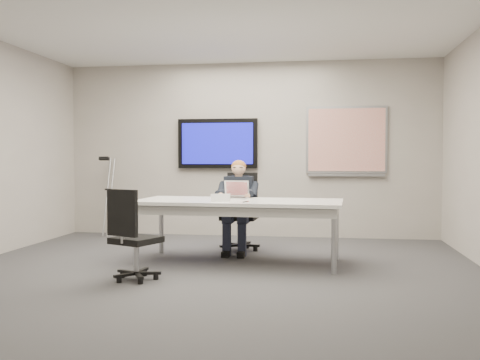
# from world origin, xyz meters

# --- Properties ---
(floor) EXTENTS (6.00, 6.00, 0.02)m
(floor) POSITION_xyz_m (0.00, 0.00, 0.00)
(floor) COLOR #3D3D40
(floor) RESTS_ON ground
(ceiling) EXTENTS (6.00, 6.00, 0.02)m
(ceiling) POSITION_xyz_m (0.00, 0.00, 2.80)
(ceiling) COLOR silver
(ceiling) RESTS_ON wall_back
(wall_back) EXTENTS (6.00, 0.02, 2.80)m
(wall_back) POSITION_xyz_m (0.00, 3.00, 1.40)
(wall_back) COLOR #A49D94
(wall_back) RESTS_ON ground
(wall_front) EXTENTS (6.00, 0.02, 2.80)m
(wall_front) POSITION_xyz_m (0.00, -3.00, 1.40)
(wall_front) COLOR #A49D94
(wall_front) RESTS_ON ground
(conference_table) EXTENTS (2.50, 1.15, 0.76)m
(conference_table) POSITION_xyz_m (0.19, 0.76, 0.67)
(conference_table) COLOR white
(conference_table) RESTS_ON ground
(tv_display) EXTENTS (1.30, 0.09, 0.80)m
(tv_display) POSITION_xyz_m (-0.50, 2.95, 1.50)
(tv_display) COLOR black
(tv_display) RESTS_ON wall_back
(whiteboard) EXTENTS (1.25, 0.08, 1.10)m
(whiteboard) POSITION_xyz_m (1.55, 2.97, 1.53)
(whiteboard) COLOR #9A9CA2
(whiteboard) RESTS_ON wall_back
(office_chair_far) EXTENTS (0.53, 0.53, 1.06)m
(office_chair_far) POSITION_xyz_m (0.07, 1.63, 0.33)
(office_chair_far) COLOR black
(office_chair_far) RESTS_ON ground
(office_chair_near) EXTENTS (0.59, 0.59, 0.94)m
(office_chair_near) POSITION_xyz_m (-0.73, -0.36, 0.29)
(office_chair_near) COLOR black
(office_chair_near) RESTS_ON ground
(seated_person) EXTENTS (0.38, 0.66, 1.24)m
(seated_person) POSITION_xyz_m (0.06, 1.39, 0.50)
(seated_person) COLOR #212537
(seated_person) RESTS_ON office_chair_far
(crutch) EXTENTS (0.41, 0.79, 1.39)m
(crutch) POSITION_xyz_m (-2.28, 2.74, 0.66)
(crutch) COLOR #95989C
(crutch) RESTS_ON ground
(laptop) EXTENTS (0.32, 0.30, 0.22)m
(laptop) POSITION_xyz_m (0.11, 1.03, 0.81)
(laptop) COLOR #BDBDBF
(laptop) RESTS_ON conference_table
(name_tent) EXTENTS (0.23, 0.11, 0.09)m
(name_tent) POSITION_xyz_m (0.00, 0.55, 0.80)
(name_tent) COLOR white
(name_tent) RESTS_ON conference_table
(pen) EXTENTS (0.05, 0.14, 0.01)m
(pen) POSITION_xyz_m (0.31, 0.46, 0.76)
(pen) COLOR black
(pen) RESTS_ON conference_table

